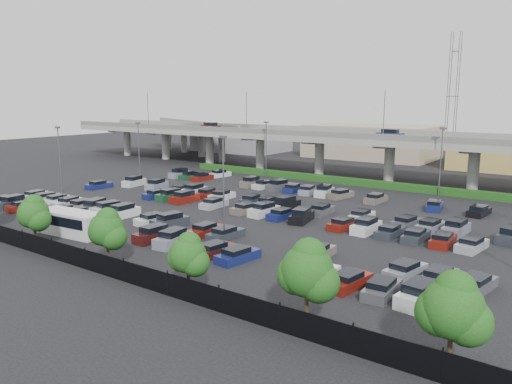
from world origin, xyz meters
TOP-DOWN VIEW (x-y plane):
  - ground at (0.00, 0.00)m, footprint 280.00×280.00m
  - overpass at (-0.21, 31.96)m, footprint 150.00×13.00m
  - on_ramp at (-52.10, 43.05)m, footprint 50.93×30.13m
  - hedge at (0.00, 25.00)m, footprint 66.00×1.60m
  - fence at (-0.05, -28.00)m, footprint 70.00×0.10m
  - tree_row at (0.70, -26.53)m, footprint 65.07×3.66m
  - shuttle_bus at (-9.85, -22.06)m, footprint 8.30×3.48m
  - parked_cars at (-2.06, -4.05)m, footprint 62.99×41.59m
  - light_poles at (-4.13, 2.00)m, footprint 66.90×48.38m
  - distant_buildings at (12.38, 61.81)m, footprint 138.00×24.00m
  - comm_tower at (4.00, 74.00)m, footprint 2.40×2.40m

SIDE VIEW (x-z plane):
  - ground at x=0.00m, z-range 0.00..0.00m
  - hedge at x=0.00m, z-range 0.00..1.10m
  - parked_cars at x=-2.06m, z-range -0.22..1.45m
  - fence at x=-0.05m, z-range -0.10..1.90m
  - shuttle_bus at x=-9.85m, z-range 0.12..2.71m
  - tree_row at x=0.70m, z-range 0.55..6.49m
  - distant_buildings at x=12.38m, z-range -0.76..8.24m
  - light_poles at x=-4.13m, z-range 1.09..11.39m
  - on_ramp at x=-52.10m, z-range 2.46..11.26m
  - overpass at x=-0.21m, z-range -0.93..14.87m
  - comm_tower at x=4.00m, z-range 0.61..30.61m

